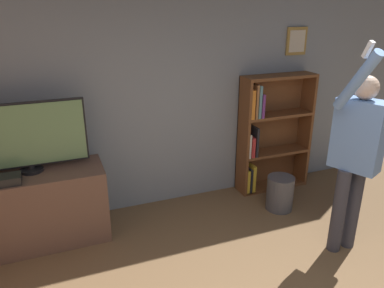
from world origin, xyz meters
TOP-DOWN VIEW (x-y plane):
  - wall_back at (0.00, 2.92)m, footprint 6.71×0.09m
  - tv_ledge at (-1.58, 2.52)m, footprint 1.36×0.56m
  - television at (-1.58, 2.58)m, footprint 1.13×0.22m
  - game_console at (-1.77, 2.37)m, footprint 0.23×0.18m
  - bookshelf at (1.26, 2.74)m, footprint 0.97×0.28m
  - person at (1.27, 1.29)m, footprint 0.57×0.58m
  - waste_bin at (1.12, 2.18)m, footprint 0.32×0.32m

SIDE VIEW (x-z plane):
  - waste_bin at x=1.12m, z-range 0.00..0.42m
  - tv_ledge at x=-1.58m, z-range 0.00..0.78m
  - bookshelf at x=1.26m, z-range 0.00..1.52m
  - game_console at x=-1.77m, z-range 0.78..0.86m
  - person at x=1.27m, z-range 0.03..2.12m
  - television at x=-1.58m, z-range 0.80..1.50m
  - wall_back at x=0.00m, z-range 0.00..2.70m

